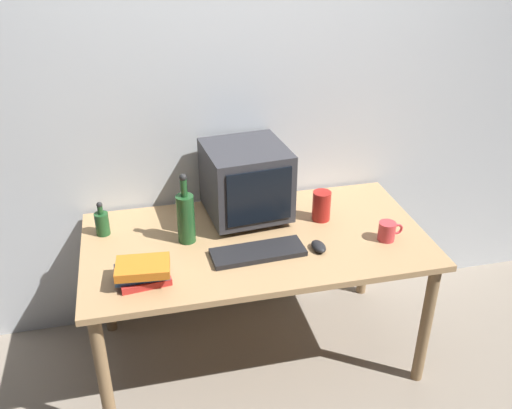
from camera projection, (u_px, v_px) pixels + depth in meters
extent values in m
plane|color=gray|center=(256.00, 351.00, 2.98)|extent=(6.00, 6.00, 0.00)
cube|color=silver|center=(234.00, 95.00, 2.79)|extent=(4.00, 0.08, 2.50)
cube|color=tan|center=(256.00, 241.00, 2.65)|extent=(1.60, 0.84, 0.03)
cylinder|color=olive|center=(104.00, 378.00, 2.36)|extent=(0.06, 0.06, 0.68)
cylinder|color=olive|center=(426.00, 325.00, 2.66)|extent=(0.06, 0.06, 0.68)
cylinder|color=olive|center=(105.00, 279.00, 2.98)|extent=(0.06, 0.06, 0.68)
cylinder|color=olive|center=(366.00, 244.00, 3.27)|extent=(0.06, 0.06, 0.68)
cube|color=#333338|center=(247.00, 213.00, 2.82)|extent=(0.30, 0.27, 0.03)
cube|color=#333338|center=(247.00, 180.00, 2.73)|extent=(0.42, 0.42, 0.34)
cube|color=black|center=(260.00, 197.00, 2.57)|extent=(0.31, 0.04, 0.27)
cube|color=black|center=(258.00, 252.00, 2.51)|extent=(0.43, 0.17, 0.02)
ellipsoid|color=black|center=(319.00, 246.00, 2.54)|extent=(0.07, 0.10, 0.04)
cylinder|color=#1E4C23|center=(186.00, 219.00, 2.57)|extent=(0.08, 0.08, 0.23)
cylinder|color=#1E4C23|center=(184.00, 188.00, 2.49)|extent=(0.03, 0.03, 0.08)
sphere|color=#262626|center=(183.00, 177.00, 2.46)|extent=(0.03, 0.03, 0.03)
cylinder|color=#1E4C23|center=(102.00, 224.00, 2.65)|extent=(0.07, 0.07, 0.11)
cylinder|color=#1E4C23|center=(100.00, 210.00, 2.61)|extent=(0.03, 0.03, 0.04)
sphere|color=#262626|center=(99.00, 205.00, 2.60)|extent=(0.03, 0.03, 0.03)
cube|color=red|center=(145.00, 278.00, 2.34)|extent=(0.22, 0.16, 0.03)
cube|color=#28569E|center=(142.00, 272.00, 2.33)|extent=(0.22, 0.14, 0.03)
cube|color=orange|center=(143.00, 267.00, 2.30)|extent=(0.23, 0.17, 0.04)
cylinder|color=#CC383D|center=(387.00, 231.00, 2.61)|extent=(0.08, 0.08, 0.09)
torus|color=#CC383D|center=(397.00, 229.00, 2.62)|extent=(0.06, 0.01, 0.06)
cylinder|color=#A51E19|center=(321.00, 206.00, 2.76)|extent=(0.09, 0.09, 0.15)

